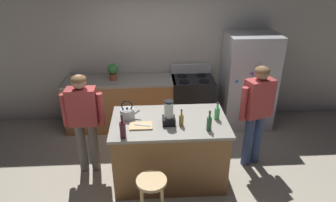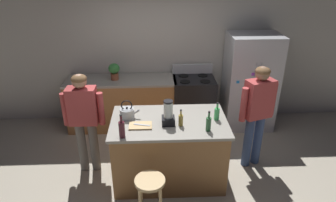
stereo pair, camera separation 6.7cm
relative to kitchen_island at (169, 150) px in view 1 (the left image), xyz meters
The scene contains 18 objects.
ground_plane 0.48m from the kitchen_island, ahead, with size 14.00×14.00×0.00m, color #B2A893.
back_wall 2.13m from the kitchen_island, 90.00° to the left, with size 8.00×0.10×2.70m, color #BCB7AD.
kitchen_island is the anchor object (origin of this frame).
back_counter_run 1.74m from the kitchen_island, 117.30° to the left, with size 2.00×0.64×0.96m.
refrigerator 2.20m from the kitchen_island, 43.80° to the left, with size 0.90×0.73×1.77m.
stove_range 1.61m from the kitchen_island, 70.75° to the left, with size 0.76×0.65×1.14m.
person_by_island_left 1.31m from the kitchen_island, 168.36° to the left, with size 0.59×0.22×1.56m.
person_by_sink_right 1.42m from the kitchen_island, 11.51° to the left, with size 0.59×0.34×1.62m.
bar_stool 0.85m from the kitchen_island, 107.90° to the right, with size 0.36×0.36×0.64m.
potted_plant 1.91m from the kitchen_island, 120.37° to the left, with size 0.20×0.20×0.30m.
blender_appliance 0.63m from the kitchen_island, 98.82° to the right, with size 0.17×0.17×0.34m.
bottle_soda 0.86m from the kitchen_island, ahead, with size 0.07×0.07×0.26m.
bottle_olive_oil 0.81m from the kitchen_island, 29.79° to the right, with size 0.07×0.07×0.28m.
bottle_wine 0.92m from the kitchen_island, 147.03° to the right, with size 0.08×0.08×0.32m.
bottle_vinegar 0.60m from the kitchen_island, 43.65° to the right, with size 0.06×0.06×0.24m.
tea_kettle 0.80m from the kitchen_island, 169.75° to the left, with size 0.28×0.20×0.27m.
cutting_board 0.63m from the kitchen_island, 160.32° to the right, with size 0.30×0.20×0.02m, color tan.
chef_knife 0.63m from the kitchen_island, 159.32° to the right, with size 0.22×0.03×0.01m, color #B7BABF.
Camera 1 is at (-0.24, -3.52, 2.96)m, focal length 31.92 mm.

